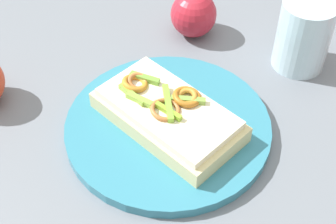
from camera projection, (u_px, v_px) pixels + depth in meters
ground_plane at (168, 131)px, 0.64m from camera, size 2.00×2.00×0.00m
plate at (168, 127)px, 0.63m from camera, size 0.26×0.26×0.01m
sandwich at (168, 113)px, 0.61m from camera, size 0.21×0.16×0.04m
apple_0 at (194, 14)px, 0.75m from camera, size 0.10×0.10×0.07m
drinking_glass at (304, 35)px, 0.69m from camera, size 0.08×0.08×0.10m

